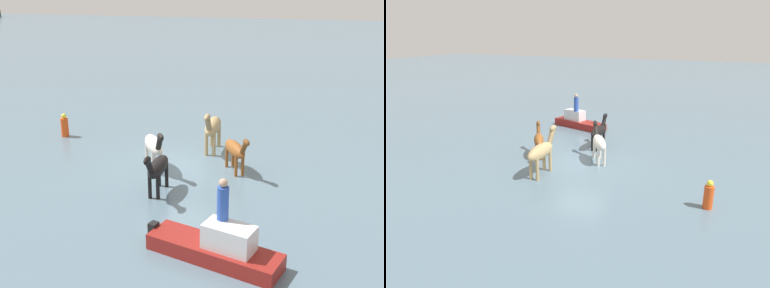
{
  "view_description": "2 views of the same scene",
  "coord_description": "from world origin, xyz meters",
  "views": [
    {
      "loc": [
        -17.55,
        -4.69,
        7.44
      ],
      "look_at": [
        0.89,
        -0.4,
        0.78
      ],
      "focal_mm": 45.36,
      "sensor_mm": 36.0,
      "label": 1
    },
    {
      "loc": [
        15.62,
        6.56,
        6.35
      ],
      "look_at": [
        -0.38,
        -0.31,
        0.77
      ],
      "focal_mm": 32.83,
      "sensor_mm": 36.0,
      "label": 2
    }
  ],
  "objects": [
    {
      "name": "person_helmsman_aft",
      "position": [
        -5.96,
        -2.84,
        1.71
      ],
      "size": [
        0.32,
        0.32,
        1.19
      ],
      "color": "#2D51B2",
      "rests_on": "boat_motor_center"
    },
    {
      "name": "buoy_channel_marker",
      "position": [
        2.78,
        6.35,
        0.51
      ],
      "size": [
        0.36,
        0.36,
        1.14
      ],
      "color": "#E54C19",
      "rests_on": "ground_plane"
    },
    {
      "name": "boat_motor_center",
      "position": [
        -6.16,
        -2.71,
        0.3
      ],
      "size": [
        2.17,
        4.05,
        1.31
      ],
      "rotation": [
        0.0,
        0.0,
        4.4
      ],
      "color": "maroon",
      "rests_on": "ground_plane"
    },
    {
      "name": "horse_rear_stallion",
      "position": [
        0.21,
        -2.31,
        0.93
      ],
      "size": [
        2.05,
        1.38,
        1.69
      ],
      "rotation": [
        0.0,
        0.0,
        3.66
      ],
      "color": "brown",
      "rests_on": "ground_plane"
    },
    {
      "name": "horse_mid_herd",
      "position": [
        2.31,
        -0.99,
        1.13
      ],
      "size": [
        2.63,
        0.61,
        2.06
      ],
      "rotation": [
        0.0,
        0.0,
        3.14
      ],
      "color": "tan",
      "rests_on": "ground_plane"
    },
    {
      "name": "horse_lead",
      "position": [
        -2.4,
        0.09,
        0.99
      ],
      "size": [
        2.29,
        0.55,
        1.79
      ],
      "rotation": [
        0.0,
        0.0,
        3.13
      ],
      "color": "black",
      "rests_on": "ground_plane"
    },
    {
      "name": "ground_plane",
      "position": [
        0.0,
        0.0,
        0.0
      ],
      "size": [
        141.8,
        141.8,
        0.0
      ],
      "primitive_type": "plane",
      "color": "slate"
    },
    {
      "name": "horse_chestnut_trailing",
      "position": [
        -0.32,
        0.87,
        1.04
      ],
      "size": [
        2.27,
        1.56,
        1.88
      ],
      "rotation": [
        0.0,
        0.0,
        3.68
      ],
      "color": "silver",
      "rests_on": "ground_plane"
    }
  ]
}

